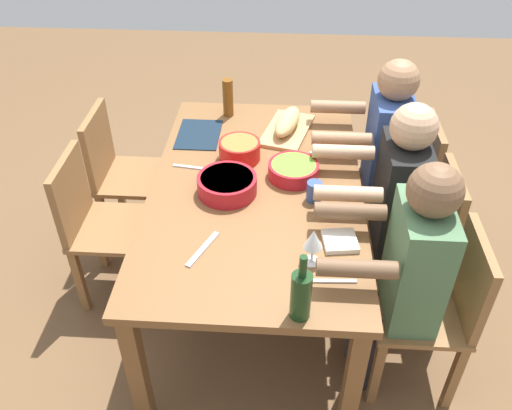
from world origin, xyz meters
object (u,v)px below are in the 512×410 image
(diner_far_right, at_px, (405,268))
(beer_bottle, at_px, (228,98))
(serving_bowl_fruit, at_px, (240,149))
(bread_loaf, at_px, (287,122))
(diner_far_center, at_px, (390,199))
(chair_far_right, at_px, (439,305))
(cup_far_center, at_px, (314,191))
(diner_far_left, at_px, (379,148))
(chair_near_left, at_px, (120,170))
(dining_table, at_px, (256,200))
(serving_bowl_pasta, at_px, (227,184))
(wine_bottle, at_px, (301,294))
(chair_far_left, at_px, (406,181))
(chair_far_center, at_px, (420,234))
(napkin_stack, at_px, (340,241))
(chair_near_center, at_px, (96,221))
(wine_glass, at_px, (313,241))
(cutting_board, at_px, (287,130))
(serving_bowl_salad, at_px, (293,170))

(diner_far_right, relative_size, beer_bottle, 5.45)
(serving_bowl_fruit, height_order, bread_loaf, bread_loaf)
(diner_far_center, bearing_deg, chair_far_right, 21.65)
(diner_far_right, relative_size, cup_far_center, 12.32)
(diner_far_left, distance_m, chair_near_left, 1.49)
(dining_table, height_order, beer_bottle, beer_bottle)
(diner_far_center, bearing_deg, bread_loaf, -136.17)
(chair_far_right, xyz_separation_m, serving_bowl_fruit, (-0.70, -0.93, 0.31))
(diner_far_left, height_order, serving_bowl_pasta, diner_far_left)
(chair_near_left, bearing_deg, wine_bottle, 39.90)
(serving_bowl_fruit, bearing_deg, cup_far_center, 48.91)
(chair_far_right, distance_m, diner_far_right, 0.28)
(chair_far_left, xyz_separation_m, serving_bowl_fruit, (0.22, -0.93, 0.31))
(dining_table, xyz_separation_m, chair_far_right, (0.46, 0.83, -0.18))
(chair_far_center, height_order, diner_far_center, diner_far_center)
(serving_bowl_pasta, bearing_deg, napkin_stack, 57.41)
(chair_near_center, xyz_separation_m, wine_glass, (0.50, 1.08, 0.37))
(dining_table, bearing_deg, chair_near_left, -119.22)
(serving_bowl_fruit, bearing_deg, chair_far_right, 52.79)
(chair_far_center, relative_size, wine_bottle, 2.93)
(beer_bottle, xyz_separation_m, cup_far_center, (0.78, 0.48, -0.06))
(chair_near_left, bearing_deg, diner_far_right, 57.82)
(chair_far_right, xyz_separation_m, diner_far_right, (0.00, -0.18, 0.21))
(chair_near_left, height_order, cutting_board, chair_near_left)
(chair_far_right, bearing_deg, cup_far_center, -124.36)
(chair_far_right, distance_m, wine_glass, 0.68)
(chair_far_center, relative_size, beer_bottle, 3.86)
(serving_bowl_fruit, bearing_deg, serving_bowl_pasta, -6.40)
(chair_far_left, height_order, chair_near_left, same)
(serving_bowl_fruit, xyz_separation_m, wine_glass, (0.74, 0.36, 0.06))
(serving_bowl_pasta, height_order, cup_far_center, cup_far_center)
(chair_far_center, bearing_deg, wine_glass, -48.88)
(chair_far_left, xyz_separation_m, bread_loaf, (-0.06, -0.69, 0.32))
(serving_bowl_salad, distance_m, cutting_board, 0.43)
(chair_far_right, height_order, napkin_stack, chair_far_right)
(serving_bowl_pasta, height_order, beer_bottle, beer_bottle)
(beer_bottle, relative_size, wine_glass, 1.33)
(serving_bowl_pasta, relative_size, cutting_board, 0.70)
(diner_far_center, distance_m, serving_bowl_salad, 0.48)
(wine_bottle, bearing_deg, chair_far_right, 116.86)
(chair_far_center, height_order, napkin_stack, chair_far_center)
(cup_far_center, bearing_deg, chair_far_left, 134.59)
(chair_far_center, height_order, serving_bowl_fruit, chair_far_center)
(wine_glass, bearing_deg, napkin_stack, 134.79)
(bread_loaf, bearing_deg, cup_far_center, 12.39)
(chair_far_left, relative_size, diner_far_left, 0.71)
(diner_far_center, distance_m, bread_loaf, 0.74)
(diner_far_right, height_order, beer_bottle, diner_far_right)
(chair_far_right, bearing_deg, serving_bowl_fruit, -127.21)
(chair_far_left, xyz_separation_m, serving_bowl_salad, (0.37, -0.65, 0.30))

